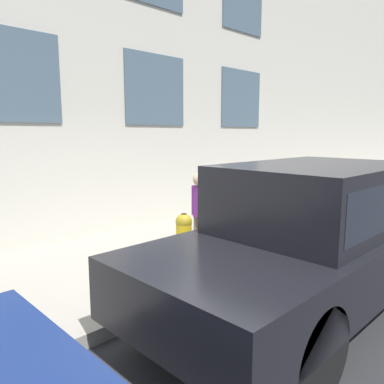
% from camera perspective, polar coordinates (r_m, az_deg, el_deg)
% --- Properties ---
extents(ground_plane, '(80.00, 80.00, 0.00)m').
position_cam_1_polar(ground_plane, '(5.24, 4.50, -14.76)').
color(ground_plane, '#2D2D30').
extents(sidewalk, '(3.13, 60.00, 0.16)m').
position_cam_1_polar(sidewalk, '(6.28, -6.45, -9.92)').
color(sidewalk, '#A8A093').
rests_on(sidewalk, ground_plane).
extents(fire_hydrant, '(0.31, 0.43, 0.80)m').
position_cam_1_polar(fire_hydrant, '(5.48, -1.25, -7.31)').
color(fire_hydrant, gold).
rests_on(fire_hydrant, sidewalk).
extents(person, '(0.33, 0.22, 1.35)m').
position_cam_1_polar(person, '(5.79, 1.17, -2.30)').
color(person, '#726651').
rests_on(person, sidewalk).
extents(parked_car_charcoal_near, '(1.83, 4.96, 1.76)m').
position_cam_1_polar(parked_car_charcoal_near, '(4.70, 18.40, -5.39)').
color(parked_car_charcoal_near, black).
rests_on(parked_car_charcoal_near, ground_plane).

